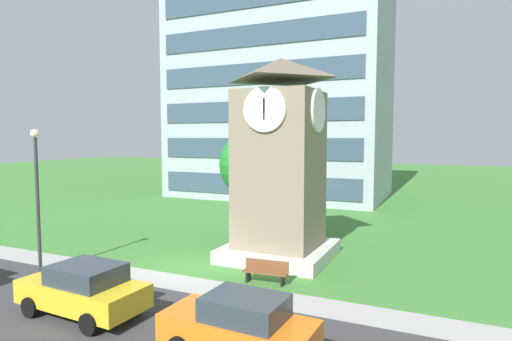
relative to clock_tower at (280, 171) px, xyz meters
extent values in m
plane|color=#3D7A33|center=(-3.41, -3.14, -4.19)|extent=(160.00, 160.00, 0.00)
cube|color=#38383A|center=(-3.41, -9.40, -4.19)|extent=(120.00, 7.20, 0.01)
cube|color=#9E9E99|center=(-3.41, -5.00, -4.19)|extent=(120.00, 1.60, 0.01)
cube|color=#9EA8B2|center=(-7.89, 20.32, 10.21)|extent=(20.03, 11.55, 28.80)
cube|color=#384C60|center=(-7.89, 14.49, -2.59)|extent=(18.43, 0.10, 1.80)
cube|color=#384C60|center=(-7.89, 14.49, 0.61)|extent=(18.43, 0.10, 1.80)
cube|color=#384C60|center=(-7.89, 14.49, 3.81)|extent=(18.43, 0.10, 1.80)
cube|color=#384C60|center=(-7.89, 14.49, 7.01)|extent=(18.43, 0.10, 1.80)
cube|color=#384C60|center=(-7.89, 14.49, 10.21)|extent=(18.43, 0.10, 1.80)
cube|color=gray|center=(-0.01, 0.01, -0.23)|extent=(3.58, 3.58, 7.93)
cube|color=beige|center=(-0.01, 0.01, -3.89)|extent=(4.84, 4.84, 0.60)
pyramid|color=#6A5D4D|center=(-0.01, 0.01, 4.76)|extent=(3.94, 3.94, 1.02)
cylinder|color=white|center=(-0.01, -1.84, 2.79)|extent=(1.97, 0.12, 1.97)
cylinder|color=white|center=(1.84, 0.01, 2.79)|extent=(0.12, 1.97, 1.97)
cube|color=black|center=(-0.01, -1.91, 2.96)|extent=(0.08, 0.03, 0.59)
cube|color=black|center=(-0.01, -1.92, 2.79)|extent=(0.06, 0.04, 0.89)
cube|color=brown|center=(0.81, -3.64, -3.74)|extent=(1.83, 0.62, 0.06)
cube|color=brown|center=(0.80, -3.42, -3.51)|extent=(1.80, 0.19, 0.40)
cube|color=black|center=(0.10, -3.70, -3.97)|extent=(0.11, 0.44, 0.45)
cube|color=black|center=(1.53, -3.59, -3.97)|extent=(0.11, 0.44, 0.45)
cylinder|color=#333338|center=(-8.42, -6.45, -1.32)|extent=(0.14, 0.14, 5.75)
sphere|color=#F2EFCC|center=(-8.42, -6.45, 1.74)|extent=(0.36, 0.36, 0.36)
cylinder|color=#513823|center=(-2.61, 2.70, -2.74)|extent=(0.33, 0.33, 2.90)
sphere|color=#1D7C2A|center=(-2.61, 2.70, 0.06)|extent=(3.87, 3.87, 3.87)
cube|color=gold|center=(-3.45, -8.80, -3.48)|extent=(4.39, 2.09, 0.76)
cube|color=#2D3842|center=(-3.23, -8.81, -2.80)|extent=(2.23, 1.76, 0.60)
cylinder|color=black|center=(-4.83, -9.66, -3.86)|extent=(0.67, 0.25, 0.66)
cylinder|color=black|center=(-4.74, -7.81, -3.86)|extent=(0.67, 0.25, 0.66)
cylinder|color=black|center=(-2.16, -9.79, -3.86)|extent=(0.67, 0.25, 0.66)
cylinder|color=black|center=(-2.07, -7.94, -3.86)|extent=(0.67, 0.25, 0.66)
cube|color=orange|center=(2.39, -9.10, -3.48)|extent=(4.18, 1.90, 0.76)
cube|color=#2D3842|center=(2.59, -9.10, -2.80)|extent=(2.12, 1.60, 0.60)
cylinder|color=black|center=(1.16, -8.20, -3.86)|extent=(0.67, 0.25, 0.66)
camera|label=1|loc=(7.23, -18.58, 1.60)|focal=29.52mm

